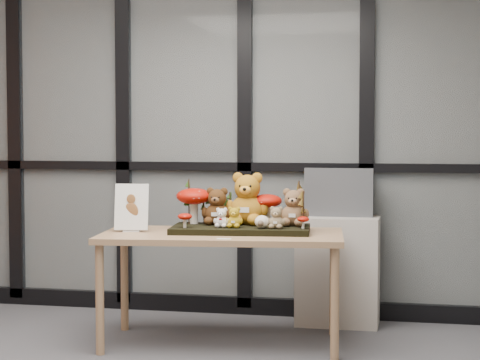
% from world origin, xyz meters
% --- Properties ---
extents(room_shell, '(5.00, 5.00, 5.00)m').
position_xyz_m(room_shell, '(0.00, 0.00, 1.68)').
color(room_shell, '#ADABA3').
rests_on(room_shell, floor).
extents(glass_partition, '(4.90, 0.06, 2.78)m').
position_xyz_m(glass_partition, '(-0.00, 2.47, 1.42)').
color(glass_partition, '#2D383F').
rests_on(glass_partition, floor).
extents(display_table, '(1.53, 0.89, 0.68)m').
position_xyz_m(display_table, '(0.49, 1.58, 0.62)').
color(display_table, '#A37B58').
rests_on(display_table, floor).
extents(diorama_tray, '(0.88, 0.51, 0.04)m').
position_xyz_m(diorama_tray, '(0.59, 1.65, 0.70)').
color(diorama_tray, black).
rests_on(diorama_tray, display_table).
extents(bear_pooh_yellow, '(0.30, 0.28, 0.36)m').
position_xyz_m(bear_pooh_yellow, '(0.61, 1.76, 0.90)').
color(bear_pooh_yellow, '#B2741A').
rests_on(bear_pooh_yellow, diorama_tray).
extents(bear_brown_medium, '(0.21, 0.20, 0.25)m').
position_xyz_m(bear_brown_medium, '(0.43, 1.71, 0.85)').
color(bear_brown_medium, '#462810').
rests_on(bear_brown_medium, diorama_tray).
extents(bear_tan_back, '(0.21, 0.20, 0.25)m').
position_xyz_m(bear_tan_back, '(0.91, 1.74, 0.85)').
color(bear_tan_back, brown).
rests_on(bear_tan_back, diorama_tray).
extents(bear_small_yellow, '(0.12, 0.11, 0.14)m').
position_xyz_m(bear_small_yellow, '(0.57, 1.57, 0.79)').
color(bear_small_yellow, '#BA9115').
rests_on(bear_small_yellow, diorama_tray).
extents(bear_white_bow, '(0.11, 0.10, 0.13)m').
position_xyz_m(bear_white_bow, '(0.49, 1.56, 0.79)').
color(bear_white_bow, white).
rests_on(bear_white_bow, diorama_tray).
extents(bear_beige_small, '(0.12, 0.11, 0.15)m').
position_xyz_m(bear_beige_small, '(0.83, 1.57, 0.79)').
color(bear_beige_small, '#8D7654').
rests_on(bear_beige_small, diorama_tray).
extents(plush_cream_hedgehog, '(0.07, 0.07, 0.09)m').
position_xyz_m(plush_cream_hedgehog, '(0.74, 1.56, 0.76)').
color(plush_cream_hedgehog, white).
rests_on(plush_cream_hedgehog, diorama_tray).
extents(mushroom_back_left, '(0.22, 0.22, 0.25)m').
position_xyz_m(mushroom_back_left, '(0.28, 1.73, 0.84)').
color(mushroom_back_left, '#A10F05').
rests_on(mushroom_back_left, diorama_tray).
extents(mushroom_back_right, '(0.19, 0.19, 0.21)m').
position_xyz_m(mushroom_back_right, '(0.73, 1.81, 0.82)').
color(mushroom_back_right, '#A10F05').
rests_on(mushroom_back_right, diorama_tray).
extents(mushroom_front_left, '(0.09, 0.09, 0.10)m').
position_xyz_m(mushroom_front_left, '(0.28, 1.50, 0.77)').
color(mushroom_front_left, '#A10F05').
rests_on(mushroom_front_left, diorama_tray).
extents(mushroom_front_right, '(0.07, 0.07, 0.08)m').
position_xyz_m(mushroom_front_right, '(0.99, 1.59, 0.76)').
color(mushroom_front_right, '#A10F05').
rests_on(mushroom_front_right, diorama_tray).
extents(sprig_green_far_left, '(0.05, 0.05, 0.28)m').
position_xyz_m(sprig_green_far_left, '(0.25, 1.72, 0.86)').
color(sprig_green_far_left, '#0E340C').
rests_on(sprig_green_far_left, diorama_tray).
extents(sprig_green_mid_left, '(0.05, 0.05, 0.21)m').
position_xyz_m(sprig_green_mid_left, '(0.33, 1.78, 0.83)').
color(sprig_green_mid_left, '#0E340C').
rests_on(sprig_green_mid_left, diorama_tray).
extents(sprig_dry_far_right, '(0.05, 0.05, 0.27)m').
position_xyz_m(sprig_dry_far_right, '(0.93, 1.78, 0.86)').
color(sprig_dry_far_right, brown).
rests_on(sprig_dry_far_right, diorama_tray).
extents(sprig_dry_mid_right, '(0.05, 0.05, 0.22)m').
position_xyz_m(sprig_dry_mid_right, '(0.98, 1.68, 0.83)').
color(sprig_dry_mid_right, brown).
rests_on(sprig_dry_mid_right, diorama_tray).
extents(sprig_green_centre, '(0.05, 0.05, 0.20)m').
position_xyz_m(sprig_green_centre, '(0.49, 1.80, 0.82)').
color(sprig_green_centre, '#0E340C').
rests_on(sprig_green_centre, diorama_tray).
extents(sign_holder, '(0.21, 0.10, 0.29)m').
position_xyz_m(sign_holder, '(-0.07, 1.54, 0.82)').
color(sign_holder, silver).
rests_on(sign_holder, display_table).
extents(label_card, '(0.08, 0.03, 0.00)m').
position_xyz_m(label_card, '(0.57, 1.30, 0.69)').
color(label_card, white).
rests_on(label_card, display_table).
extents(cabinet, '(0.55, 0.32, 0.73)m').
position_xyz_m(cabinet, '(1.13, 2.27, 0.36)').
color(cabinet, '#B1A99E').
rests_on(cabinet, floor).
extents(monitor, '(0.46, 0.05, 0.33)m').
position_xyz_m(monitor, '(1.13, 2.29, 0.89)').
color(monitor, '#515359').
rests_on(monitor, cabinet).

